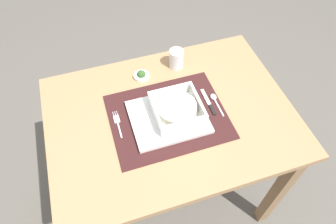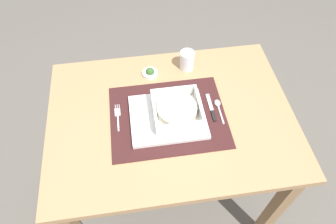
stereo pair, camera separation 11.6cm
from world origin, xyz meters
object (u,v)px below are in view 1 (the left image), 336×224
at_px(porridge_bowl, 177,109).
at_px(spoon, 215,99).
at_px(fork, 117,122).
at_px(butter_knife, 209,103).
at_px(condiment_saucer, 141,75).
at_px(drinking_glass, 176,59).
at_px(dining_table, 170,130).

height_order(porridge_bowl, spoon, porridge_bowl).
height_order(fork, spoon, spoon).
relative_size(spoon, butter_knife, 0.85).
distance_m(fork, condiment_saucer, 0.25).
bearing_deg(drinking_glass, spoon, -70.20).
bearing_deg(butter_knife, drinking_glass, 101.45).
xyz_separation_m(dining_table, condiment_saucer, (-0.06, 0.23, 0.12)).
xyz_separation_m(dining_table, fork, (-0.21, 0.02, 0.12)).
distance_m(spoon, drinking_glass, 0.25).
height_order(dining_table, porridge_bowl, porridge_bowl).
bearing_deg(spoon, condiment_saucer, 138.31).
distance_m(fork, drinking_glass, 0.39).
height_order(fork, drinking_glass, drinking_glass).
bearing_deg(condiment_saucer, fork, -126.04).
xyz_separation_m(butter_knife, drinking_glass, (-0.05, 0.25, 0.03)).
bearing_deg(spoon, butter_knife, -157.79).
bearing_deg(dining_table, spoon, 4.07).
bearing_deg(porridge_bowl, dining_table, 146.19).
height_order(dining_table, drinking_glass, drinking_glass).
bearing_deg(porridge_bowl, butter_knife, 5.99).
height_order(porridge_bowl, condiment_saucer, porridge_bowl).
bearing_deg(spoon, dining_table, -176.44).
distance_m(fork, butter_knife, 0.37).
bearing_deg(dining_table, butter_knife, 0.47).
xyz_separation_m(butter_knife, condiment_saucer, (-0.22, 0.23, 0.00)).
height_order(dining_table, condiment_saucer, condiment_saucer).
relative_size(porridge_bowl, fork, 1.41).
distance_m(porridge_bowl, drinking_glass, 0.28).
xyz_separation_m(fork, condiment_saucer, (0.15, 0.21, 0.00)).
bearing_deg(fork, condiment_saucer, 52.89).
relative_size(dining_table, drinking_glass, 11.08).
height_order(fork, condiment_saucer, condiment_saucer).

